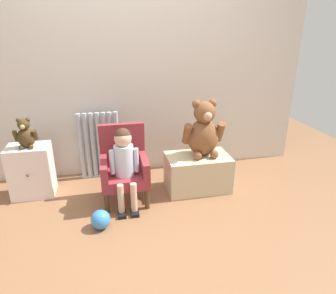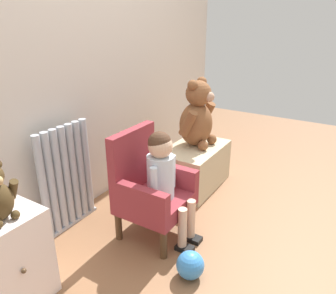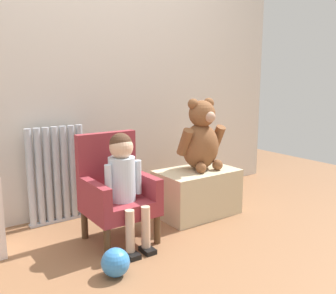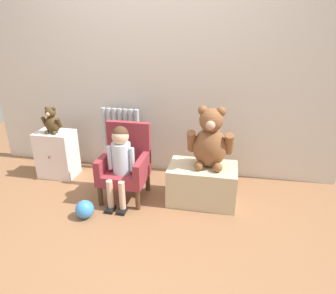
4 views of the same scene
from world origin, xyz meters
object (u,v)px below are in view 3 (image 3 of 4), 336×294
Objects in this scene: low_bench at (197,192)px; toy_ball at (115,262)px; child_figure at (124,173)px; radiator at (57,175)px; child_armchair at (116,190)px; large_teddy_bear at (201,138)px.

low_bench is 1.07m from toy_ball.
child_figure is 0.56m from toy_ball.
radiator is at bearing 153.27° from low_bench.
child_armchair is 0.74m from low_bench.
toy_ball is at bearing -126.13° from child_figure.
toy_ball is at bearing -154.09° from large_teddy_bear.
child_armchair is 0.97× the size of child_figure.
large_teddy_bear is at bearing -24.64° from radiator.
radiator reaches higher than toy_ball.
radiator is 1.16× the size of low_bench.
toy_ball is (-0.95, -0.47, -0.10)m from low_bench.
radiator is 4.55× the size of toy_ball.
radiator is 1.30× the size of large_teddy_bear.
child_figure is 1.32× the size of large_teddy_bear.
child_figure is 1.18× the size of low_bench.
low_bench is at bearing 11.81° from child_figure.
toy_ball is at bearing -118.23° from child_armchair.
child_figure is at bearing -70.58° from radiator.
child_figure is (-0.00, -0.11, 0.14)m from child_armchair.
child_armchair is 1.14× the size of low_bench.
toy_ball is (-0.01, -0.94, -0.28)m from radiator.
large_teddy_bear is at bearing 12.44° from child_figure.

